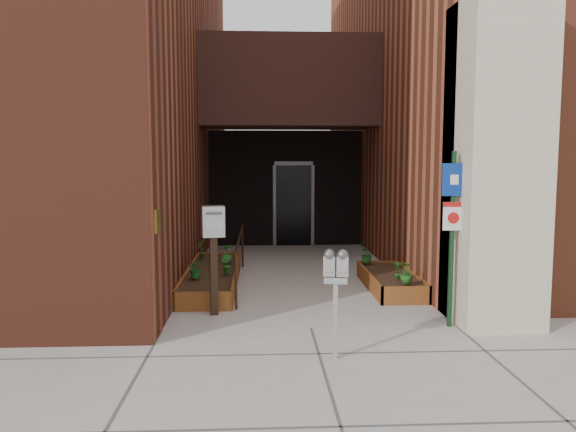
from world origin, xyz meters
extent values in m
plane|color=#9E9991|center=(0.00, 0.00, 0.00)|extent=(80.00, 80.00, 0.00)
cube|color=maroon|center=(-6.00, 6.70, 5.00)|extent=(8.00, 14.60, 10.00)
cube|color=#98462C|center=(6.00, 7.15, 5.00)|extent=(8.00, 13.70, 10.00)
cube|color=#C2B095|center=(2.55, 0.20, 2.20)|extent=(1.10, 1.20, 4.40)
cube|color=black|center=(0.00, 6.00, 4.00)|extent=(4.20, 2.00, 2.00)
cube|color=black|center=(0.00, 7.40, 1.50)|extent=(4.00, 0.30, 3.00)
cube|color=black|center=(0.20, 7.22, 1.05)|extent=(0.90, 0.06, 2.10)
cube|color=#B79338|center=(-1.99, -0.20, 1.50)|extent=(0.04, 0.30, 0.30)
cube|color=brown|center=(-1.55, 0.92, 0.15)|extent=(0.90, 0.04, 0.30)
cube|color=brown|center=(-1.55, 4.48, 0.15)|extent=(0.90, 0.04, 0.30)
cube|color=brown|center=(-1.98, 2.70, 0.15)|extent=(0.04, 3.60, 0.30)
cube|color=brown|center=(-1.12, 2.70, 0.15)|extent=(0.04, 3.60, 0.30)
cube|color=black|center=(-1.55, 2.70, 0.13)|extent=(0.82, 3.52, 0.26)
cube|color=brown|center=(1.60, 1.12, 0.15)|extent=(0.80, 0.04, 0.30)
cube|color=brown|center=(1.60, 3.28, 0.15)|extent=(0.80, 0.04, 0.30)
cube|color=brown|center=(1.22, 2.20, 0.15)|extent=(0.04, 2.20, 0.30)
cube|color=brown|center=(1.98, 2.20, 0.15)|extent=(0.04, 2.20, 0.30)
cube|color=black|center=(1.60, 2.20, 0.13)|extent=(0.72, 2.12, 0.26)
cylinder|color=black|center=(-1.05, 1.00, 0.45)|extent=(0.04, 0.04, 0.90)
cylinder|color=black|center=(-1.05, 4.30, 0.45)|extent=(0.04, 0.04, 0.90)
cylinder|color=black|center=(-1.05, 2.65, 0.88)|extent=(0.04, 3.30, 0.04)
cube|color=#A5A5A8|center=(0.17, -1.16, 0.44)|extent=(0.06, 0.06, 0.88)
cube|color=#A5A5A8|center=(0.17, -1.16, 0.92)|extent=(0.28, 0.15, 0.07)
cube|color=#A5A5A8|center=(0.10, -1.14, 1.08)|extent=(0.15, 0.11, 0.23)
sphere|color=#59595B|center=(0.10, -1.14, 1.21)|extent=(0.13, 0.13, 0.13)
cube|color=white|center=(0.09, -1.19, 1.10)|extent=(0.08, 0.02, 0.04)
cube|color=#B21414|center=(0.09, -1.19, 1.02)|extent=(0.08, 0.02, 0.03)
cube|color=#A5A5A8|center=(0.25, -1.17, 1.08)|extent=(0.15, 0.11, 0.23)
sphere|color=#59595B|center=(0.25, -1.17, 1.21)|extent=(0.13, 0.13, 0.13)
cube|color=white|center=(0.24, -1.22, 1.10)|extent=(0.08, 0.02, 0.04)
cube|color=#B21414|center=(0.24, -1.22, 1.02)|extent=(0.08, 0.02, 0.03)
cube|color=#13361C|center=(1.90, 0.00, 1.19)|extent=(0.06, 0.06, 2.39)
cube|color=navy|center=(1.90, -0.04, 2.01)|extent=(0.33, 0.04, 0.43)
cube|color=white|center=(1.90, -0.04, 2.01)|extent=(0.11, 0.02, 0.13)
cube|color=white|center=(1.90, -0.04, 1.52)|extent=(0.27, 0.03, 0.38)
cube|color=#B21414|center=(1.90, -0.04, 1.68)|extent=(0.27, 0.03, 0.07)
cylinder|color=#B21414|center=(1.90, -0.05, 1.50)|extent=(0.15, 0.02, 0.15)
cube|color=black|center=(-1.36, 0.74, 0.58)|extent=(0.12, 0.12, 1.17)
cube|color=#BCBDBF|center=(-1.36, 0.74, 1.38)|extent=(0.36, 0.29, 0.45)
cube|color=#59595B|center=(-1.34, 0.62, 1.51)|extent=(0.23, 0.05, 0.04)
cube|color=white|center=(-1.34, 0.62, 1.33)|extent=(0.25, 0.06, 0.11)
imported|color=#1B5E1F|center=(-1.76, 1.93, 0.47)|extent=(0.42, 0.42, 0.33)
imported|color=#1F601B|center=(-1.28, 2.23, 0.46)|extent=(0.25, 0.25, 0.32)
imported|color=#24631C|center=(-1.31, 3.28, 0.47)|extent=(0.26, 0.26, 0.35)
imported|color=#215317|center=(-1.85, 3.79, 0.48)|extent=(0.24, 0.24, 0.36)
imported|color=#225B1A|center=(1.64, 1.30, 0.48)|extent=(0.21, 0.21, 0.36)
imported|color=#22611B|center=(1.59, 1.63, 0.45)|extent=(0.23, 0.23, 0.31)
imported|color=#1C6320|center=(1.35, 3.10, 0.46)|extent=(0.39, 0.39, 0.33)
camera|label=1|loc=(-0.68, -7.36, 2.30)|focal=35.00mm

